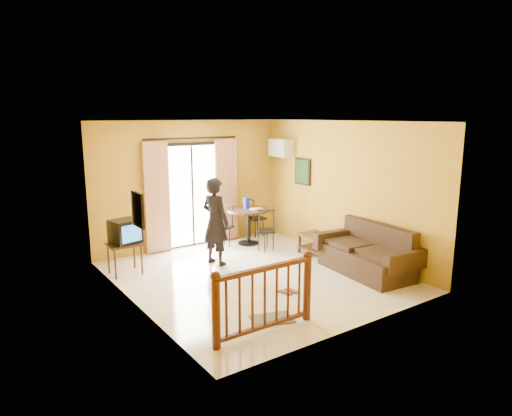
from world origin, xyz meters
TOP-DOWN VIEW (x-y plane):
  - ground at (0.00, 0.00)m, footprint 5.00×5.00m
  - room_shell at (0.00, 0.00)m, footprint 5.00×5.00m
  - balcony_door at (0.00, 2.43)m, footprint 2.25×0.14m
  - tv_table at (-1.90, 1.49)m, footprint 0.59×0.49m
  - television at (-1.87, 1.49)m, footprint 0.57×0.53m
  - picture_left at (-2.22, -0.20)m, footprint 0.05×0.42m
  - dining_table at (1.10, 1.86)m, footprint 0.98×0.98m
  - water_jug at (1.10, 1.93)m, footprint 0.14×0.14m
  - serving_tray at (1.26, 1.76)m, footprint 0.30×0.22m
  - dining_chairs at (1.09, 1.83)m, footprint 1.61×1.60m
  - air_conditioner at (2.09, 1.95)m, footprint 0.31×0.60m
  - botanical_print at (2.22, 1.30)m, footprint 0.05×0.50m
  - coffee_table at (1.85, 0.25)m, footprint 0.54×0.97m
  - bowl at (1.85, 0.28)m, footprint 0.19×0.19m
  - sofa at (1.86, -1.04)m, footprint 1.07×2.00m
  - standing_person at (-0.22, 1.04)m, footprint 0.58×0.72m
  - stair_balustrade at (-1.15, -1.90)m, footprint 1.63×0.13m
  - doormat at (-0.82, -1.63)m, footprint 0.69×0.56m
  - sandals at (0.02, -0.96)m, footprint 0.29×0.27m

SIDE VIEW (x-z plane):
  - ground at x=0.00m, z-range 0.00..0.00m
  - dining_chairs at x=1.09m, z-range -0.47..0.47m
  - doormat at x=-0.82m, z-range 0.00..0.02m
  - sandals at x=0.02m, z-range 0.00..0.03m
  - coffee_table at x=1.85m, z-range 0.07..0.50m
  - sofa at x=1.86m, z-range -0.12..0.80m
  - bowl at x=1.85m, z-range 0.43..0.49m
  - tv_table at x=-1.90m, z-range 0.22..0.81m
  - stair_balustrade at x=-1.15m, z-range 0.05..1.08m
  - dining_table at x=1.10m, z-range 0.24..1.05m
  - television at x=-1.87m, z-range 0.59..1.03m
  - serving_tray at x=1.26m, z-range 0.81..0.83m
  - standing_person at x=-0.22m, z-range 0.00..1.73m
  - water_jug at x=1.10m, z-range 0.81..1.08m
  - balcony_door at x=0.00m, z-range -0.04..2.42m
  - picture_left at x=-2.22m, z-range 1.29..1.81m
  - botanical_print at x=2.22m, z-range 1.35..1.95m
  - room_shell at x=0.00m, z-range -0.80..4.20m
  - air_conditioner at x=2.09m, z-range 1.95..2.35m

